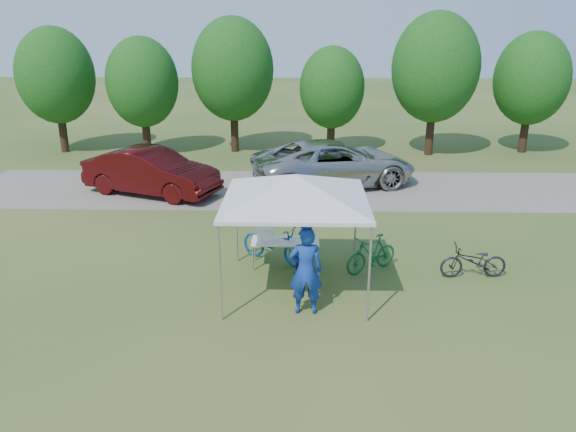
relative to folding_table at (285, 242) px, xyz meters
The scene contains 14 objects.
ground 1.41m from the folding_table, 78.10° to the right, with size 100.00×100.00×0.00m, color #2D5119.
gravel_strip 6.81m from the folding_table, 87.82° to the left, with size 24.00×5.00×0.02m, color gray.
canopy 2.36m from the folding_table, 78.10° to the right, with size 4.53×4.53×3.00m.
treeline 13.14m from the folding_table, 90.16° to the left, with size 24.89×4.28×6.30m.
folding_table is the anchor object (origin of this frame).
folding_chair 1.42m from the folding_table, 70.31° to the right, with size 0.50×0.52×0.82m.
cooler 0.52m from the folding_table, behind, with size 0.45×0.31×0.33m.
ice_cream_cup 0.60m from the folding_table, ahead, with size 0.09×0.09×0.07m, color yellow.
cyclist 2.43m from the folding_table, 78.27° to the right, with size 0.71×0.46×1.94m, color navy.
bike_blue 0.44m from the folding_table, 135.68° to the left, with size 0.67×1.91×1.00m, color #1351A7.
bike_green 2.14m from the folding_table, ahead, with size 0.43×1.53×0.92m, color #156230.
bike_dark 4.57m from the folding_table, ahead, with size 0.56×1.59×0.84m, color black.
minivan 7.50m from the folding_table, 77.60° to the left, with size 2.79×6.04×1.68m, color #B2B1AD.
sedan 7.80m from the folding_table, 128.91° to the left, with size 1.70×4.88×1.61m, color #430B0C.
Camera 1 is at (0.11, -11.75, 5.88)m, focal length 35.00 mm.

